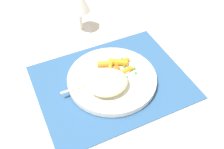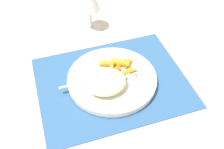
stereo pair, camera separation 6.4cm
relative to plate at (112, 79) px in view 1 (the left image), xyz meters
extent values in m
plane|color=beige|center=(0.00, 0.00, -0.01)|extent=(2.40, 2.40, 0.00)
cube|color=#2D5684|center=(0.00, 0.00, -0.01)|extent=(0.41, 0.32, 0.01)
cylinder|color=silver|center=(0.00, 0.00, 0.00)|extent=(0.25, 0.25, 0.02)
ellipsoid|color=beige|center=(-0.03, -0.03, 0.03)|extent=(0.11, 0.09, 0.04)
cylinder|color=orange|center=(0.05, 0.04, 0.01)|extent=(0.05, 0.02, 0.01)
cylinder|color=orange|center=(0.04, 0.04, 0.02)|extent=(0.06, 0.04, 0.02)
cylinder|color=orange|center=(0.04, 0.00, 0.01)|extent=(0.04, 0.02, 0.01)
cylinder|color=orange|center=(0.01, 0.01, 0.02)|extent=(0.04, 0.03, 0.02)
cylinder|color=orange|center=(0.01, 0.03, 0.01)|extent=(0.03, 0.04, 0.01)
cylinder|color=orange|center=(0.00, 0.05, 0.02)|extent=(0.05, 0.03, 0.02)
sphere|color=green|center=(0.06, 0.05, 0.01)|extent=(0.01, 0.01, 0.01)
sphere|color=green|center=(0.05, 0.00, 0.01)|extent=(0.01, 0.01, 0.01)
sphere|color=#5B9942|center=(0.04, 0.04, 0.01)|extent=(0.01, 0.01, 0.01)
sphere|color=#519D3B|center=(0.07, 0.00, 0.01)|extent=(0.01, 0.01, 0.01)
sphere|color=green|center=(0.06, -0.02, 0.01)|extent=(0.01, 0.01, 0.01)
sphere|color=#3E9140|center=(0.05, 0.03, 0.01)|extent=(0.01, 0.01, 0.01)
sphere|color=green|center=(0.03, -0.02, 0.01)|extent=(0.01, 0.01, 0.01)
sphere|color=#4E9D39|center=(0.01, -0.02, 0.01)|extent=(0.01, 0.01, 0.01)
sphere|color=green|center=(0.05, 0.02, 0.01)|extent=(0.01, 0.01, 0.01)
cube|color=silver|center=(0.03, 0.00, 0.01)|extent=(0.05, 0.02, 0.01)
cube|color=silver|center=(-0.07, 0.00, 0.01)|extent=(0.15, 0.01, 0.01)
cylinder|color=silver|center=(0.01, 0.27, -0.01)|extent=(0.07, 0.07, 0.00)
cylinder|color=silver|center=(0.01, 0.27, 0.03)|extent=(0.01, 0.01, 0.07)
camera|label=1|loc=(-0.21, -0.45, 0.55)|focal=42.83mm
camera|label=2|loc=(-0.15, -0.48, 0.55)|focal=42.83mm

